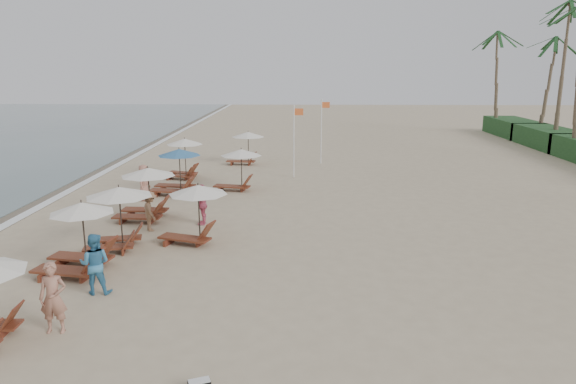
{
  "coord_description": "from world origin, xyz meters",
  "views": [
    {
      "loc": [
        1.32,
        -14.72,
        6.55
      ],
      "look_at": [
        0.79,
        7.31,
        1.3
      ],
      "focal_mm": 32.83,
      "sensor_mm": 36.0,
      "label": 1
    }
  ],
  "objects_px": {
    "lounger_station_2": "(116,214)",
    "inland_station_2": "(245,145)",
    "lounger_station_4": "(175,173)",
    "inland_station_1": "(237,165)",
    "beachgoer_near": "(53,298)",
    "lounger_station_3": "(144,194)",
    "flag_pole_near": "(294,138)",
    "beachgoer_mid_a": "(95,264)",
    "lounger_station_1": "(76,243)",
    "beachgoer_far_a": "(202,204)",
    "lounger_station_5": "(182,157)",
    "beachgoer_mid_b": "(150,211)",
    "inland_station_0": "(192,208)",
    "beachgoer_far_b": "(144,183)"
  },
  "relations": [
    {
      "from": "beachgoer_near",
      "to": "flag_pole_near",
      "type": "distance_m",
      "value": 20.26
    },
    {
      "from": "beachgoer_near",
      "to": "beachgoer_far_a",
      "type": "xyz_separation_m",
      "value": [
        2.01,
        9.44,
        -0.06
      ]
    },
    {
      "from": "lounger_station_4",
      "to": "beachgoer_mid_b",
      "type": "bearing_deg",
      "value": -85.55
    },
    {
      "from": "beachgoer_far_a",
      "to": "lounger_station_2",
      "type": "bearing_deg",
      "value": -41.41
    },
    {
      "from": "lounger_station_5",
      "to": "inland_station_2",
      "type": "distance_m",
      "value": 5.69
    },
    {
      "from": "beachgoer_mid_a",
      "to": "inland_station_1",
      "type": "bearing_deg",
      "value": -104.28
    },
    {
      "from": "lounger_station_2",
      "to": "lounger_station_4",
      "type": "height_order",
      "value": "lounger_station_4"
    },
    {
      "from": "beachgoer_mid_b",
      "to": "flag_pole_near",
      "type": "distance_m",
      "value": 12.39
    },
    {
      "from": "inland_station_2",
      "to": "beachgoer_far_b",
      "type": "distance_m",
      "value": 10.92
    },
    {
      "from": "beachgoer_near",
      "to": "beachgoer_mid_b",
      "type": "height_order",
      "value": "beachgoer_near"
    },
    {
      "from": "lounger_station_3",
      "to": "beachgoer_far_b",
      "type": "xyz_separation_m",
      "value": [
        -0.99,
        3.35,
        -0.22
      ]
    },
    {
      "from": "beachgoer_far_b",
      "to": "lounger_station_5",
      "type": "bearing_deg",
      "value": -0.56
    },
    {
      "from": "inland_station_1",
      "to": "flag_pole_near",
      "type": "bearing_deg",
      "value": 48.97
    },
    {
      "from": "inland_station_1",
      "to": "beachgoer_near",
      "type": "relative_size",
      "value": 1.46
    },
    {
      "from": "lounger_station_1",
      "to": "lounger_station_4",
      "type": "bearing_deg",
      "value": 86.72
    },
    {
      "from": "lounger_station_2",
      "to": "inland_station_2",
      "type": "xyz_separation_m",
      "value": [
        2.9,
        17.4,
        0.04
      ]
    },
    {
      "from": "inland_station_2",
      "to": "beachgoer_far_b",
      "type": "relative_size",
      "value": 1.48
    },
    {
      "from": "lounger_station_5",
      "to": "inland_station_2",
      "type": "xyz_separation_m",
      "value": [
        3.3,
        4.64,
        0.11
      ]
    },
    {
      "from": "lounger_station_2",
      "to": "lounger_station_5",
      "type": "bearing_deg",
      "value": 91.79
    },
    {
      "from": "lounger_station_2",
      "to": "inland_station_1",
      "type": "xyz_separation_m",
      "value": [
        3.29,
        9.61,
        0.04
      ]
    },
    {
      "from": "lounger_station_3",
      "to": "beachgoer_mid_b",
      "type": "relative_size",
      "value": 1.65
    },
    {
      "from": "lounger_station_2",
      "to": "beachgoer_near",
      "type": "distance_m",
      "value": 6.28
    },
    {
      "from": "inland_station_0",
      "to": "beachgoer_near",
      "type": "distance_m",
      "value": 7.31
    },
    {
      "from": "lounger_station_3",
      "to": "flag_pole_near",
      "type": "distance_m",
      "value": 11.33
    },
    {
      "from": "lounger_station_4",
      "to": "beachgoer_far_a",
      "type": "relative_size",
      "value": 1.57
    },
    {
      "from": "inland_station_2",
      "to": "beachgoer_far_a",
      "type": "bearing_deg",
      "value": -91.36
    },
    {
      "from": "lounger_station_4",
      "to": "inland_station_2",
      "type": "bearing_deg",
      "value": 71.88
    },
    {
      "from": "inland_station_0",
      "to": "inland_station_2",
      "type": "relative_size",
      "value": 1.02
    },
    {
      "from": "lounger_station_1",
      "to": "beachgoer_mid_b",
      "type": "distance_m",
      "value": 4.66
    },
    {
      "from": "beachgoer_mid_a",
      "to": "flag_pole_near",
      "type": "xyz_separation_m",
      "value": [
        5.65,
        16.99,
        1.5
      ]
    },
    {
      "from": "lounger_station_1",
      "to": "beachgoer_far_a",
      "type": "bearing_deg",
      "value": 60.27
    },
    {
      "from": "lounger_station_4",
      "to": "inland_station_1",
      "type": "bearing_deg",
      "value": 14.58
    },
    {
      "from": "lounger_station_5",
      "to": "inland_station_1",
      "type": "bearing_deg",
      "value": -40.55
    },
    {
      "from": "inland_station_1",
      "to": "beachgoer_near",
      "type": "bearing_deg",
      "value": -99.81
    },
    {
      "from": "lounger_station_2",
      "to": "flag_pole_near",
      "type": "height_order",
      "value": "flag_pole_near"
    },
    {
      "from": "inland_station_0",
      "to": "beachgoer_far_a",
      "type": "relative_size",
      "value": 1.57
    },
    {
      "from": "lounger_station_4",
      "to": "beachgoer_mid_b",
      "type": "height_order",
      "value": "lounger_station_4"
    },
    {
      "from": "inland_station_2",
      "to": "flag_pole_near",
      "type": "relative_size",
      "value": 0.62
    },
    {
      "from": "beachgoer_far_a",
      "to": "flag_pole_near",
      "type": "relative_size",
      "value": 0.4
    },
    {
      "from": "lounger_station_5",
      "to": "inland_station_1",
      "type": "distance_m",
      "value": 4.85
    },
    {
      "from": "inland_station_1",
      "to": "beachgoer_mid_a",
      "type": "xyz_separation_m",
      "value": [
        -2.6,
        -13.49,
        -0.45
      ]
    },
    {
      "from": "inland_station_0",
      "to": "beachgoer_far_b",
      "type": "xyz_separation_m",
      "value": [
        -3.77,
        6.51,
        -0.45
      ]
    },
    {
      "from": "lounger_station_1",
      "to": "beachgoer_mid_a",
      "type": "distance_m",
      "value": 2.04
    },
    {
      "from": "flag_pole_near",
      "to": "inland_station_1",
      "type": "bearing_deg",
      "value": -131.03
    },
    {
      "from": "lounger_station_1",
      "to": "beachgoer_far_b",
      "type": "height_order",
      "value": "lounger_station_1"
    },
    {
      "from": "lounger_station_1",
      "to": "beachgoer_mid_b",
      "type": "bearing_deg",
      "value": 75.83
    },
    {
      "from": "lounger_station_1",
      "to": "beachgoer_far_a",
      "type": "relative_size",
      "value": 1.51
    },
    {
      "from": "lounger_station_5",
      "to": "lounger_station_1",
      "type": "bearing_deg",
      "value": -90.61
    },
    {
      "from": "lounger_station_5",
      "to": "beachgoer_mid_a",
      "type": "xyz_separation_m",
      "value": [
        1.08,
        -16.64,
        -0.34
      ]
    },
    {
      "from": "lounger_station_5",
      "to": "inland_station_0",
      "type": "bearing_deg",
      "value": -75.81
    }
  ]
}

